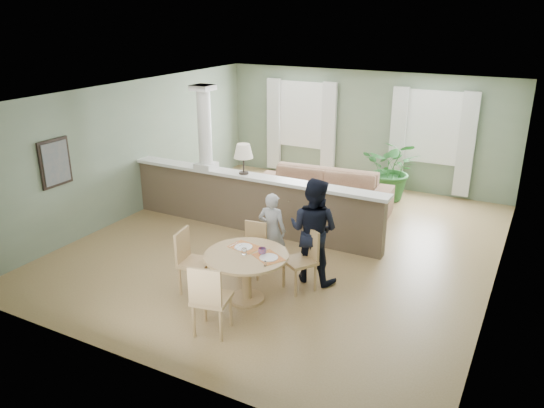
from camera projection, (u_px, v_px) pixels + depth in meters
The scene contains 12 objects.
ground at pixel (289, 243), 9.68m from camera, with size 8.00×8.00×0.00m, color tan.
room_shell at pixel (304, 138), 9.59m from camera, with size 7.02×8.02×2.71m.
pony_wall at pixel (247, 195), 10.04m from camera, with size 5.32×0.38×2.70m.
sofa at pixel (320, 192), 11.05m from camera, with size 2.89×1.13×0.84m, color #9B7154.
houseplant at pixel (393, 169), 11.66m from camera, with size 1.25×1.09×1.39m, color #255C25.
dining_table at pixel (247, 264), 7.58m from camera, with size 1.21×1.21×0.83m.
chair_far_boy at pixel (253, 246), 8.42m from camera, with size 0.43×0.43×0.85m.
chair_far_man at pixel (304, 256), 7.94m from camera, with size 0.59×0.59×0.95m.
chair_near at pixel (209, 297), 6.75m from camera, with size 0.55×0.55×1.01m.
chair_side at pixel (190, 258), 7.86m from camera, with size 0.50×0.50×0.97m.
child_person at pixel (272, 231), 8.58m from camera, with size 0.47×0.31×1.28m, color #9E9FA3.
man_person at pixel (313, 230), 8.09m from camera, with size 0.81×0.63×1.66m, color black.
Camera 1 is at (3.88, -7.95, 4.00)m, focal length 35.00 mm.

